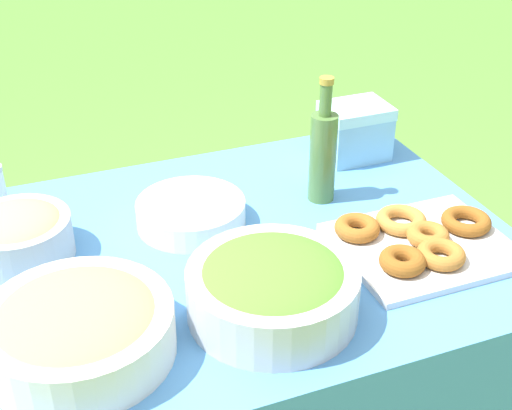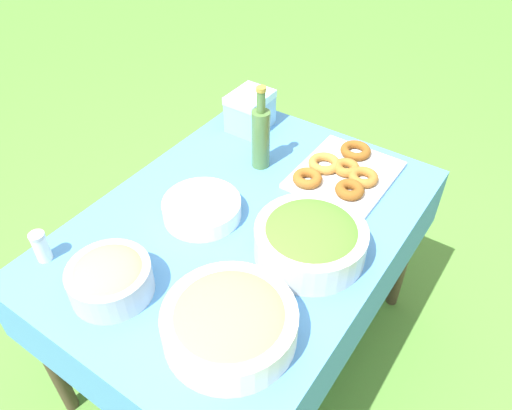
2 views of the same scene
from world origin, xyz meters
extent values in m
cube|color=#4C8CD1|center=(0.00, 0.00, 0.72)|extent=(1.28, 0.93, 0.02)
cube|color=#4C8CD1|center=(0.00, -0.46, 0.60)|extent=(1.28, 0.01, 0.22)
cube|color=#4C8CD1|center=(-0.63, 0.00, 0.60)|extent=(0.01, 0.93, 0.22)
cylinder|color=#473828|center=(-0.58, -0.40, 0.35)|extent=(0.05, 0.05, 0.71)
cylinder|color=silver|center=(0.00, 0.25, 0.78)|extent=(0.33, 0.33, 0.10)
ellipsoid|color=#51892D|center=(0.00, 0.25, 0.82)|extent=(0.29, 0.29, 0.07)
cylinder|color=#B2B7BC|center=(0.43, -0.13, 0.78)|extent=(0.23, 0.23, 0.09)
ellipsoid|color=tan|center=(0.43, -0.13, 0.81)|extent=(0.20, 0.20, 0.07)
cube|color=silver|center=(-0.40, 0.16, 0.74)|extent=(0.37, 0.32, 0.02)
torus|color=brown|center=(-0.52, 0.14, 0.76)|extent=(0.15, 0.15, 0.03)
torus|color=#A36628|center=(-0.41, 0.16, 0.77)|extent=(0.13, 0.13, 0.03)
torus|color=#B27533|center=(-0.39, 0.08, 0.77)|extent=(0.15, 0.15, 0.03)
torus|color=brown|center=(-0.30, 0.23, 0.77)|extent=(0.14, 0.14, 0.04)
torus|color=#93561E|center=(-0.28, 0.08, 0.77)|extent=(0.13, 0.13, 0.03)
torus|color=#A36628|center=(-0.39, 0.23, 0.77)|extent=(0.15, 0.15, 0.03)
cylinder|color=white|center=(0.05, -0.12, 0.74)|extent=(0.25, 0.25, 0.01)
cylinder|color=white|center=(0.05, -0.12, 0.75)|extent=(0.25, 0.25, 0.01)
cylinder|color=white|center=(0.05, -0.12, 0.76)|extent=(0.25, 0.25, 0.01)
cylinder|color=white|center=(0.05, -0.12, 0.78)|extent=(0.25, 0.25, 0.01)
cylinder|color=white|center=(0.05, -0.12, 0.79)|extent=(0.25, 0.25, 0.01)
cylinder|color=#4C7238|center=(-0.28, -0.12, 0.85)|extent=(0.07, 0.07, 0.22)
cylinder|color=#4C7238|center=(-0.28, -0.12, 1.00)|extent=(0.03, 0.03, 0.08)
cylinder|color=#A58C33|center=(-0.28, -0.12, 1.04)|extent=(0.03, 0.03, 0.02)
cylinder|color=white|center=(0.36, 0.22, 0.78)|extent=(0.34, 0.34, 0.09)
ellipsoid|color=tan|center=(0.36, 0.22, 0.81)|extent=(0.30, 0.30, 0.07)
cube|color=#8CC6E5|center=(-0.47, -0.30, 0.79)|extent=(0.17, 0.14, 0.12)
cube|color=#BAF4FF|center=(-0.47, -0.30, 0.87)|extent=(0.17, 0.14, 0.03)
camera|label=1|loc=(0.43, 1.25, 1.63)|focal=50.00mm
camera|label=2|loc=(0.94, 0.70, 1.84)|focal=35.00mm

